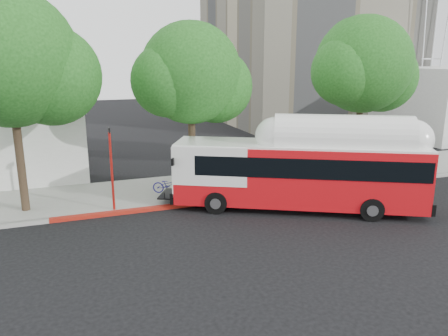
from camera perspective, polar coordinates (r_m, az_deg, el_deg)
The scene contains 9 objects.
ground at distance 18.03m, azimuth 4.33°, elevation -8.17°, with size 120.00×120.00×0.00m, color black.
sidewalk at distance 23.74m, azimuth -2.11°, elevation -2.37°, with size 60.00×5.00×0.15m, color gray.
curb_strip at distance 21.39m, azimuth 0.04°, elevation -4.25°, with size 60.00×0.30×0.15m, color gray.
red_curb_segment at distance 20.62m, azimuth -7.85°, elevation -5.10°, with size 10.00×0.32×0.16m, color #9D1C11.
street_tree_left at distance 20.78m, azimuth -24.95°, elevation 12.25°, with size 6.67×5.80×9.74m.
street_tree_mid at distance 22.17m, azimuth -3.38°, elevation 11.76°, with size 5.75×5.00×8.62m.
street_tree_right at distance 26.65m, azimuth 18.40°, elevation 12.25°, with size 6.21×5.40×9.18m.
transit_bus at distance 20.25m, azimuth 9.87°, elevation -0.84°, with size 11.61×7.43×3.56m.
signal_pole at distance 20.03m, azimuth -14.46°, elevation -0.25°, with size 0.11×0.37×3.91m.
Camera 1 is at (-6.94, -15.16, 6.87)m, focal length 35.00 mm.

